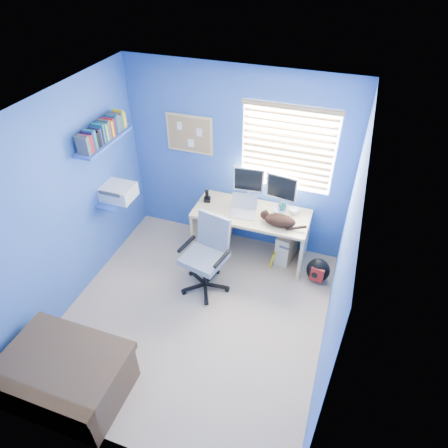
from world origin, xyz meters
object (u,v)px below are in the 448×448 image
(desk, at_px, (250,234))
(cat, at_px, (280,220))
(tower_pc, at_px, (287,245))
(office_chair, at_px, (207,263))
(laptop, at_px, (243,207))

(desk, distance_m, cat, 0.61)
(tower_pc, bearing_deg, office_chair, -125.61)
(tower_pc, bearing_deg, desk, -157.28)
(cat, bearing_deg, laptop, -177.54)
(desk, bearing_deg, tower_pc, 13.36)
(laptop, relative_size, tower_pc, 0.73)
(desk, xyz_separation_m, laptop, (-0.10, -0.07, 0.48))
(cat, height_order, tower_pc, cat)
(desk, distance_m, office_chair, 0.82)
(laptop, bearing_deg, desk, 30.00)
(tower_pc, bearing_deg, laptop, -152.89)
(desk, relative_size, cat, 3.81)
(tower_pc, distance_m, office_chair, 1.21)
(tower_pc, height_order, office_chair, office_chair)
(laptop, height_order, tower_pc, laptop)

